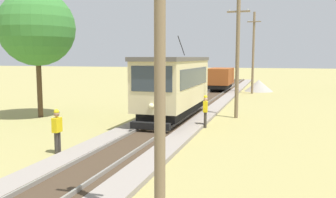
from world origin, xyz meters
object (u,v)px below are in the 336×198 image
Objects in this scene: gravel_pile at (259,86)px; second_worker at (205,110)px; tree_right_near at (37,28)px; utility_pole_far at (253,52)px; track_worker at (57,129)px; utility_pole_mid at (237,57)px; utility_pole_near_tram at (160,33)px; red_tram at (174,85)px; freight_car at (220,78)px.

second_worker is at bearing -94.76° from gravel_pile.
second_worker is at bearing -1.41° from tree_right_near.
track_worker is (-5.91, -26.18, -3.35)m from utility_pole_far.
utility_pole_far reaches higher than utility_pole_mid.
tree_right_near is (-6.11, 7.07, 4.62)m from track_worker.
tree_right_near is (-12.02, -19.10, 1.26)m from utility_pole_far.
utility_pole_near_tram reaches higher than utility_pole_mid.
second_worker is (-1.28, -19.37, -3.35)m from utility_pole_far.
red_tram is at bearing -40.96° from second_worker.
utility_pole_far is 27.04m from track_worker.
tree_right_near is (-8.58, -19.33, 4.04)m from freight_car.
tree_right_near reaches higher than red_tram.
track_worker is 0.22× the size of tree_right_near.
tree_right_near is at bearing -164.37° from utility_pole_mid.
utility_pole_near_tram reaches higher than track_worker.
freight_car is 31.57m from utility_pole_near_tram.
utility_pole_far reaches higher than tree_right_near.
red_tram is 1.02× the size of utility_pole_near_tram.
freight_car is at bearing 176.15° from utility_pole_far.
utility_pole_mid is (3.44, -15.97, 2.28)m from freight_car.
utility_pole_mid is 4.79m from second_worker.
utility_pole_far is 2.69× the size of gravel_pile.
utility_pole_mid is 18.55m from gravel_pile.
red_tram is 9.31m from tree_right_near.
utility_pole_far is 4.51m from gravel_pile.
track_worker is (-2.47, -8.20, -1.21)m from red_tram.
red_tram is at bearing -100.82° from utility_pole_far.
second_worker is (-1.82, -21.89, 0.34)m from gravel_pile.
tree_right_near reaches higher than second_worker.
red_tram reaches higher than second_worker.
utility_pole_mid is (0.00, 15.30, -0.46)m from utility_pole_near_tram.
second_worker is (4.63, 6.81, 0.00)m from track_worker.
freight_car reaches higher than gravel_pile.
second_worker is at bearing -93.77° from utility_pole_far.
tree_right_near is at bearing -172.56° from red_tram.
utility_pole_far is 4.76× the size of track_worker.
tree_right_near is at bearing -9.67° from second_worker.
second_worker is (-1.28, 11.67, -3.31)m from utility_pole_near_tram.
red_tram is 2.84m from second_worker.
freight_car is 21.54m from tree_right_near.
second_worker is at bearing 96.24° from utility_pole_near_tram.
utility_pole_near_tram reaches higher than tree_right_near.
utility_pole_mid is 4.19× the size of second_worker.
utility_pole_near_tram is 0.99× the size of utility_pole_far.
utility_pole_far is 4.76× the size of second_worker.
utility_pole_mid is 12.61m from tree_right_near.
utility_pole_far is 19.70m from second_worker.
freight_car is 4.43m from utility_pole_far.
freight_car is (-0.00, 18.21, -0.64)m from red_tram.
utility_pole_far is at bearing -100.15° from track_worker.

